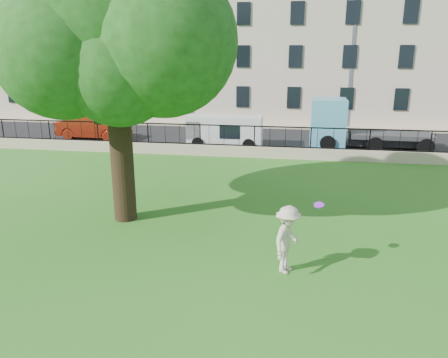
% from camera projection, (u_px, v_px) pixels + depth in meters
% --- Properties ---
extents(ground, '(120.00, 120.00, 0.00)m').
position_uv_depth(ground, '(214.00, 253.00, 12.52)').
color(ground, '#276518').
rests_on(ground, ground).
extents(retaining_wall, '(50.00, 0.40, 0.60)m').
position_uv_depth(retaining_wall, '(254.00, 152.00, 23.80)').
color(retaining_wall, tan).
rests_on(retaining_wall, ground).
extents(iron_railing, '(50.00, 0.05, 1.13)m').
position_uv_depth(iron_railing, '(254.00, 136.00, 23.56)').
color(iron_railing, black).
rests_on(iron_railing, retaining_wall).
extents(street, '(60.00, 9.00, 0.01)m').
position_uv_depth(street, '(261.00, 140.00, 28.33)').
color(street, black).
rests_on(street, ground).
extents(sidewalk, '(60.00, 1.40, 0.12)m').
position_uv_depth(sidewalk, '(267.00, 126.00, 33.24)').
color(sidewalk, tan).
rests_on(sidewalk, ground).
extents(building_row, '(56.40, 10.40, 13.80)m').
position_uv_depth(building_row, '(274.00, 34.00, 36.67)').
color(building_row, beige).
rests_on(building_row, ground).
extents(tree, '(7.94, 6.14, 9.75)m').
position_uv_depth(tree, '(110.00, 22.00, 13.39)').
color(tree, black).
rests_on(tree, ground).
extents(man, '(1.06, 1.34, 1.81)m').
position_uv_depth(man, '(288.00, 240.00, 11.24)').
color(man, beige).
rests_on(man, ground).
extents(frisbee, '(0.36, 0.35, 0.12)m').
position_uv_depth(frisbee, '(319.00, 205.00, 11.43)').
color(frisbee, '#9729EB').
extents(red_sedan, '(4.88, 1.94, 1.58)m').
position_uv_depth(red_sedan, '(94.00, 127.00, 28.58)').
color(red_sedan, maroon).
rests_on(red_sedan, street).
extents(white_van, '(4.45, 1.78, 1.86)m').
position_uv_depth(white_van, '(225.00, 132.00, 26.21)').
color(white_van, silver).
rests_on(white_van, street).
extents(blue_truck, '(6.89, 2.51, 2.88)m').
position_uv_depth(blue_truck, '(370.00, 124.00, 25.69)').
color(blue_truck, '#59ADD2').
rests_on(blue_truck, street).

